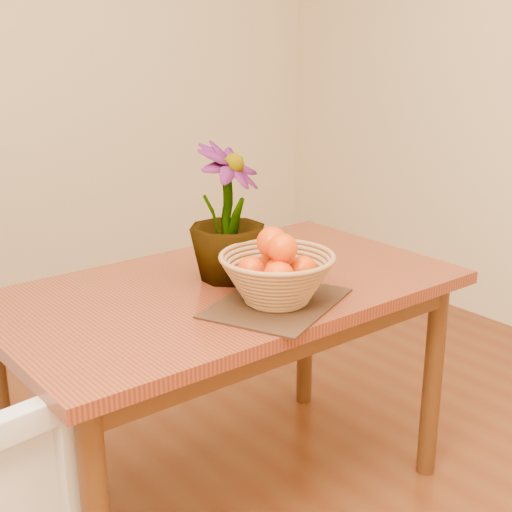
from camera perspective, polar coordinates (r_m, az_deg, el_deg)
table at (r=2.20m, az=-2.26°, el=-4.43°), size 1.40×0.80×0.75m
placemat at (r=2.01m, az=1.67°, el=-3.77°), size 0.49×0.44×0.01m
wicker_basket at (r=1.99m, az=1.68°, el=-1.93°), size 0.33×0.33×0.13m
orange_pile at (r=1.97m, az=1.69°, el=-0.47°), size 0.19×0.20×0.16m
potted_plant at (r=2.15m, az=-2.31°, el=3.44°), size 0.32×0.32×0.42m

